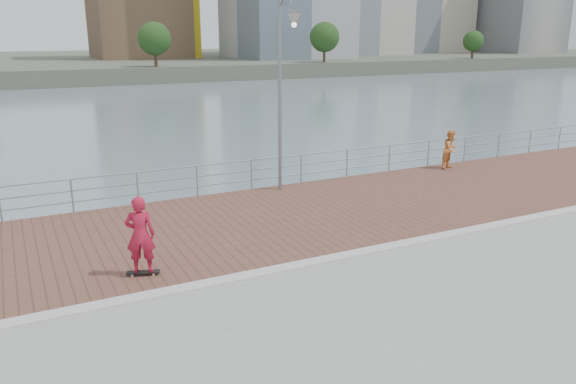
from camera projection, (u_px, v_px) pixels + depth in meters
name	position (u px, v px, depth m)	size (l,w,h in m)	color
water	(322.00, 332.00, 14.63)	(400.00, 400.00, 0.00)	slate
brick_lane	(265.00, 220.00, 17.18)	(40.00, 6.80, 0.02)	brown
curb	(324.00, 260.00, 14.08)	(40.00, 0.40, 0.06)	#B7B5AD
far_shore	(34.00, 64.00, 119.51)	(320.00, 95.00, 2.50)	#4C5142
guardrail	(225.00, 174.00, 19.91)	(39.06, 0.06, 1.13)	#8C9EA8
street_lamp	(286.00, 62.00, 18.85)	(0.47, 1.37, 6.45)	slate
skateboard	(143.00, 272.00, 13.22)	(0.79, 0.44, 0.09)	black
skateboarder	(140.00, 235.00, 12.96)	(0.68, 0.44, 1.85)	#A8162F
bystander	(451.00, 149.00, 23.44)	(0.79, 0.61, 1.62)	#E88B44
shoreline_trees	(67.00, 40.00, 80.03)	(144.52, 5.20, 6.93)	#473323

